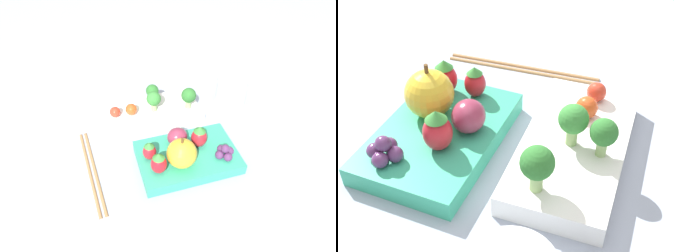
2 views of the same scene
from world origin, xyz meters
TOP-DOWN VIEW (x-y plane):
  - ground_plane at (0.00, 0.00)m, footprint 4.00×4.00m
  - bento_box_savoury at (-0.01, 0.07)m, footprint 0.22×0.13m
  - bento_box_fruit at (0.01, -0.08)m, footprint 0.20×0.15m
  - broccoli_floret_0 at (-0.00, 0.07)m, footprint 0.03×0.03m
  - broccoli_floret_1 at (0.01, 0.10)m, footprint 0.03×0.03m
  - broccoli_floret_2 at (0.07, 0.04)m, footprint 0.03×0.03m
  - cherry_tomato_0 at (-0.08, 0.08)m, footprint 0.02×0.02m
  - cherry_tomato_1 at (-0.05, 0.08)m, footprint 0.02×0.02m
  - apple at (-0.02, -0.09)m, footprint 0.05×0.05m
  - strawberry_0 at (-0.06, -0.06)m, footprint 0.03×0.03m
  - strawberry_1 at (0.04, -0.07)m, footprint 0.03×0.03m
  - strawberry_2 at (-0.06, -0.09)m, footprint 0.03×0.03m
  - plum at (-0.00, -0.04)m, footprint 0.04×0.04m
  - grape_cluster at (0.06, -0.11)m, footprint 0.04×0.04m
  - chopsticks_pair at (-0.17, -0.02)m, footprint 0.03×0.21m

SIDE VIEW (x-z plane):
  - ground_plane at x=0.00m, z-range 0.00..0.00m
  - chopsticks_pair at x=-0.17m, z-range 0.00..0.01m
  - bento_box_fruit at x=0.01m, z-range 0.00..0.02m
  - bento_box_savoury at x=-0.01m, z-range 0.00..0.02m
  - grape_cluster at x=0.06m, z-range 0.02..0.05m
  - cherry_tomato_0 at x=-0.08m, z-range 0.02..0.05m
  - cherry_tomato_1 at x=-0.05m, z-range 0.02..0.05m
  - plum at x=0.00m, z-range 0.02..0.06m
  - strawberry_0 at x=-0.06m, z-range 0.02..0.06m
  - strawberry_2 at x=-0.06m, z-range 0.02..0.07m
  - strawberry_1 at x=0.04m, z-range 0.02..0.07m
  - apple at x=-0.02m, z-range 0.02..0.08m
  - broccoli_floret_1 at x=0.01m, z-range 0.03..0.07m
  - broccoli_floret_0 at x=0.00m, z-range 0.03..0.08m
  - broccoli_floret_2 at x=0.07m, z-range 0.03..0.08m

